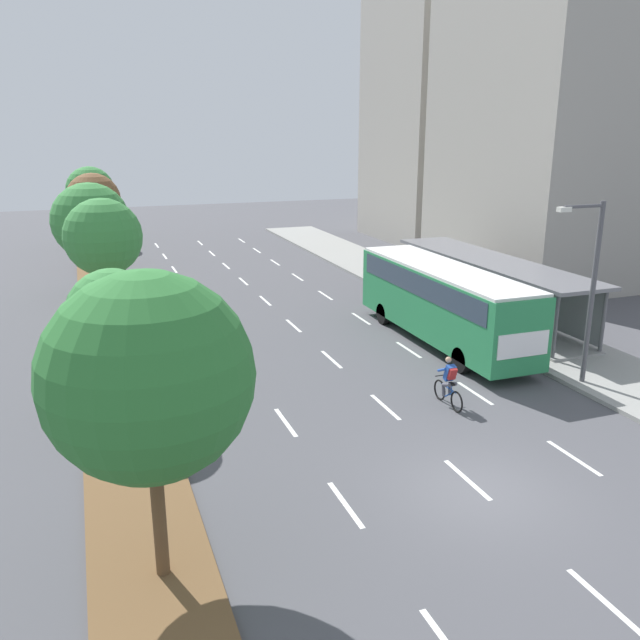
% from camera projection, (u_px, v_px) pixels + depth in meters
% --- Properties ---
extents(ground_plane, '(140.00, 140.00, 0.00)m').
position_uv_depth(ground_plane, '(480.00, 491.00, 16.78)').
color(ground_plane, '#4C4C51').
extents(median_strip, '(2.60, 52.00, 0.12)m').
position_uv_depth(median_strip, '(107.00, 318.00, 32.06)').
color(median_strip, brown).
rests_on(median_strip, ground).
extents(sidewalk_right, '(4.50, 52.00, 0.15)m').
position_uv_depth(sidewalk_right, '(423.00, 289.00, 37.83)').
color(sidewalk_right, gray).
rests_on(sidewalk_right, ground).
extents(lane_divider_left, '(0.14, 47.53, 0.01)m').
position_uv_depth(lane_divider_left, '(210.00, 319.00, 32.09)').
color(lane_divider_left, white).
rests_on(lane_divider_left, ground).
extents(lane_divider_center, '(0.14, 47.53, 0.01)m').
position_uv_depth(lane_divider_center, '(278.00, 312.00, 33.25)').
color(lane_divider_center, white).
rests_on(lane_divider_center, ground).
extents(lane_divider_right, '(0.14, 47.53, 0.01)m').
position_uv_depth(lane_divider_right, '(342.00, 306.00, 34.40)').
color(lane_divider_right, white).
rests_on(lane_divider_right, ground).
extents(bus_shelter, '(2.90, 13.44, 2.86)m').
position_uv_depth(bus_shelter, '(494.00, 282.00, 31.57)').
color(bus_shelter, gray).
rests_on(bus_shelter, sidewalk_right).
extents(bus, '(2.54, 11.29, 3.37)m').
position_uv_depth(bus, '(442.00, 297.00, 27.96)').
color(bus, '#28844C').
rests_on(bus, ground).
extents(cyclist, '(0.46, 1.82, 1.71)m').
position_uv_depth(cyclist, '(449.00, 384.00, 21.77)').
color(cyclist, black).
rests_on(cyclist, ground).
extents(median_tree_nearest, '(4.08, 4.08, 6.39)m').
position_uv_depth(median_tree_nearest, '(148.00, 377.00, 12.31)').
color(median_tree_nearest, brown).
rests_on(median_tree_nearest, median_strip).
extents(median_tree_second, '(2.90, 2.90, 4.76)m').
position_uv_depth(median_tree_second, '(113.00, 315.00, 20.26)').
color(median_tree_second, brown).
rests_on(median_tree_second, median_strip).
extents(median_tree_third, '(3.31, 3.31, 6.10)m').
position_uv_depth(median_tree_third, '(103.00, 237.00, 27.73)').
color(median_tree_third, brown).
rests_on(median_tree_third, median_strip).
extents(median_tree_fourth, '(4.19, 4.19, 6.14)m').
position_uv_depth(median_tree_fourth, '(91.00, 221.00, 35.48)').
color(median_tree_fourth, brown).
rests_on(median_tree_fourth, median_strip).
extents(median_tree_fifth, '(3.57, 3.57, 6.13)m').
position_uv_depth(median_tree_fifth, '(93.00, 200.00, 43.27)').
color(median_tree_fifth, brown).
rests_on(median_tree_fifth, median_strip).
extents(median_tree_farthest, '(3.69, 3.69, 6.13)m').
position_uv_depth(median_tree_farthest, '(90.00, 191.00, 51.03)').
color(median_tree_farthest, brown).
rests_on(median_tree_farthest, median_strip).
extents(streetlight, '(1.91, 0.24, 6.50)m').
position_uv_depth(streetlight, '(590.00, 281.00, 22.64)').
color(streetlight, '#4C4C51').
rests_on(streetlight, sidewalk_right).
extents(building_near_right, '(10.30, 13.03, 23.17)m').
position_uv_depth(building_near_right, '(558.00, 84.00, 38.74)').
color(building_near_right, '#A39E93').
rests_on(building_near_right, ground).
extents(building_mid_right, '(9.19, 11.08, 22.51)m').
position_uv_depth(building_mid_right, '(438.00, 101.00, 53.12)').
color(building_mid_right, '#A39E93').
rests_on(building_mid_right, ground).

